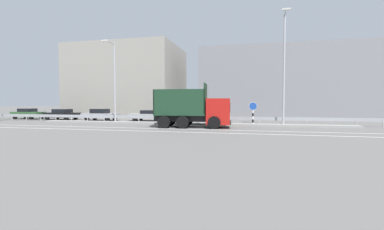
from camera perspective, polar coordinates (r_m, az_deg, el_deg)
The scene contains 15 objects.
ground_plane at distance 23.48m, azimuth -3.11°, elevation -2.48°, with size 320.00×320.00×0.00m, color #605E5B.
lane_strip_0 at distance 20.64m, azimuth -1.10°, elevation -3.18°, with size 56.79×0.16×0.01m, color silver.
lane_strip_1 at distance 18.67m, azimuth -2.64°, elevation -3.80°, with size 56.79×0.16×0.01m, color silver.
median_island at distance 25.33m, azimuth -1.89°, elevation -1.90°, with size 31.24×1.10×0.18m, color gray.
median_guardrail at distance 26.25m, azimuth -1.34°, elevation -0.70°, with size 56.79×0.09×0.78m.
dump_truck at distance 22.20m, azimuth 2.14°, elevation 0.63°, with size 6.74×3.22×3.78m.
median_road_sign at distance 24.42m, azimuth 13.38°, elevation 0.38°, with size 0.75×0.16×2.19m.
street_lamp_1 at distance 28.01m, azimuth -16.93°, elevation 7.74°, with size 0.70×1.95×8.39m.
street_lamp_2 at distance 24.82m, azimuth 19.80°, elevation 10.39°, with size 0.71×2.11×10.06m.
parked_car_0 at distance 40.33m, azimuth -32.63°, elevation 0.26°, with size 4.40×1.92×1.40m.
parked_car_1 at distance 36.61m, azimuth -26.97°, elevation 0.16°, with size 4.62×1.95×1.36m.
parked_car_2 at distance 33.16m, azimuth -19.63°, elevation 0.09°, with size 4.39×1.99×1.41m.
parked_car_3 at distance 30.90m, azimuth -9.50°, elevation -0.05°, with size 4.56×2.16×1.27m.
background_building_0 at distance 41.22m, azimuth -13.89°, elevation 7.00°, with size 15.64×11.20×10.58m, color gray.
background_building_1 at distance 38.04m, azimuth 20.94°, elevation 6.43°, with size 23.90×9.51×9.46m, color gray.
Camera 1 is at (6.51, -22.47, 2.09)m, focal length 24.00 mm.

